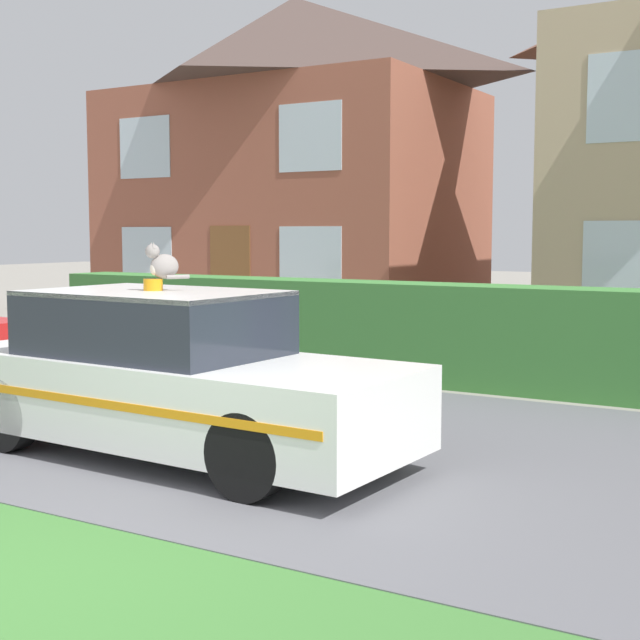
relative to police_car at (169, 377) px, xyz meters
The scene contains 5 objects.
road_strip 1.69m from the police_car, 49.29° to the left, with size 28.00×5.79×0.01m, color #5B5B60.
garden_hedge 4.68m from the police_car, 89.29° to the left, with size 11.51×0.81×1.30m, color #3D7F38.
police_car is the anchor object (origin of this frame).
cat 0.99m from the police_car, 153.16° to the left, with size 0.33×0.31×0.32m.
house_left 13.30m from the police_car, 117.49° to the left, with size 7.95×5.71×7.24m.
Camera 1 is at (4.10, -3.26, 1.97)m, focal length 50.00 mm.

